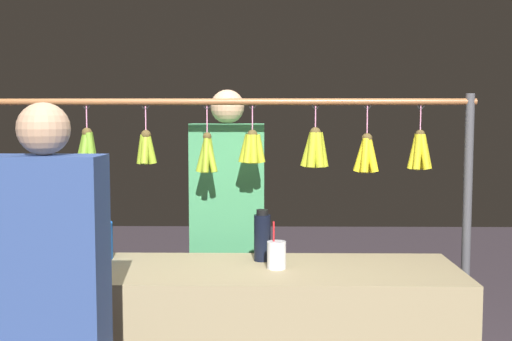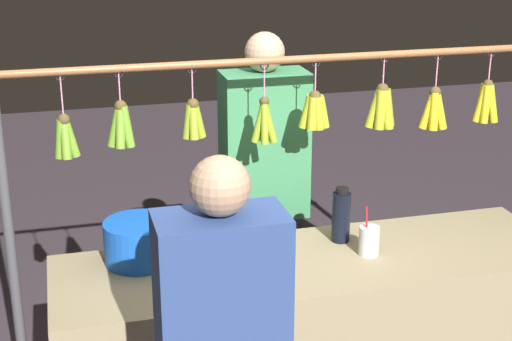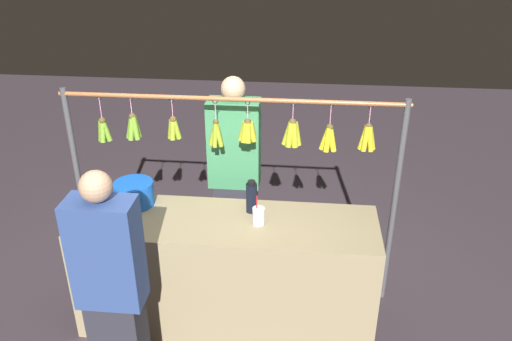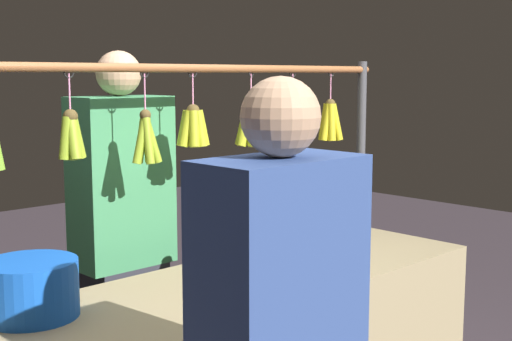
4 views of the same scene
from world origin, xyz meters
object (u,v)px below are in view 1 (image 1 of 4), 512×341
(vendor_person, at_px, (228,245))
(drink_cup, at_px, (276,255))
(water_bottle, at_px, (262,236))
(blue_bucket, at_px, (82,241))

(vendor_person, bearing_deg, drink_cup, 110.57)
(water_bottle, xyz_separation_m, drink_cup, (-0.06, 0.15, -0.05))
(water_bottle, distance_m, blue_bucket, 0.84)
(blue_bucket, bearing_deg, drink_cup, 169.18)
(water_bottle, height_order, drink_cup, water_bottle)
(drink_cup, bearing_deg, water_bottle, -67.71)
(water_bottle, xyz_separation_m, vendor_person, (0.19, -0.52, -0.15))
(water_bottle, height_order, vendor_person, vendor_person)
(blue_bucket, relative_size, vendor_person, 0.17)
(drink_cup, bearing_deg, vendor_person, -69.43)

